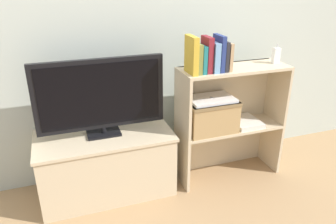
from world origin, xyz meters
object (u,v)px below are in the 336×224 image
book_maroon (207,55)px  book_navy (219,53)px  storage_basket_left (210,114)px  book_mustard (192,55)px  book_charcoal (223,56)px  magazine_stack (245,122)px  baby_monitor (276,55)px  tv (101,96)px  book_olive (197,58)px  tv_stand (106,163)px  book_teal (201,59)px  laptop (211,99)px  book_tan (227,56)px  book_skyblue (213,57)px

book_maroon → book_navy: size_ratio=0.98×
storage_basket_left → book_mustard: bearing=-172.3°
book_maroon → book_charcoal: book_maroon is taller
book_navy → magazine_stack: book_navy is taller
storage_basket_left → book_charcoal: bearing=-21.2°
book_charcoal → baby_monitor: bearing=4.8°
book_mustard → baby_monitor: book_mustard is taller
book_charcoal → magazine_stack: book_charcoal is taller
tv → storage_basket_left: size_ratio=2.33×
book_olive → book_navy: bearing=0.0°
tv_stand → book_teal: 0.97m
book_maroon → laptop: book_maroon is taller
tv → book_maroon: (0.68, -0.12, 0.24)m
tv_stand → magazine_stack: size_ratio=3.78×
tv_stand → book_teal: book_teal is taller
book_mustard → storage_basket_left: 0.47m
book_maroon → magazine_stack: book_maroon is taller
book_mustard → laptop: size_ratio=0.76×
book_maroon → book_navy: 0.09m
book_teal → book_tan: book_tan is taller
book_tan → magazine_stack: size_ratio=0.76×
book_olive → book_tan: (0.22, 0.00, -0.00)m
book_charcoal → magazine_stack: size_ratio=0.81×
book_mustard → book_maroon: bearing=0.0°
tv → book_skyblue: (0.72, -0.12, 0.22)m
tv_stand → tv: size_ratio=1.10×
tv_stand → baby_monitor: 1.42m
book_olive → book_charcoal: 0.19m
book_tan → baby_monitor: bearing=5.2°
book_olive → tv: bearing=168.8°
laptop → book_tan: bearing=-14.2°
book_maroon → storage_basket_left: book_maroon is taller
magazine_stack → book_skyblue: bearing=-174.9°
magazine_stack → book_charcoal: bearing=-173.3°
book_olive → baby_monitor: bearing=3.4°
book_charcoal → book_skyblue: bearing=180.0°
book_mustard → baby_monitor: bearing=3.2°
book_navy → magazine_stack: bearing=5.9°
baby_monitor → laptop: 0.57m
book_navy → baby_monitor: bearing=4.5°
magazine_stack → book_olive: bearing=-176.3°
book_mustard → book_maroon: (0.11, 0.00, -0.00)m
tv_stand → baby_monitor: size_ratio=6.53×
tv → book_olive: book_olive is taller
tv_stand → tv: bearing=-90.0°
book_navy → book_skyblue: bearing=180.0°
tv_stand → book_skyblue: bearing=-9.6°
tv_stand → book_olive: 0.95m
book_navy → laptop: 0.32m
book_mustard → book_navy: (0.19, 0.00, -0.00)m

